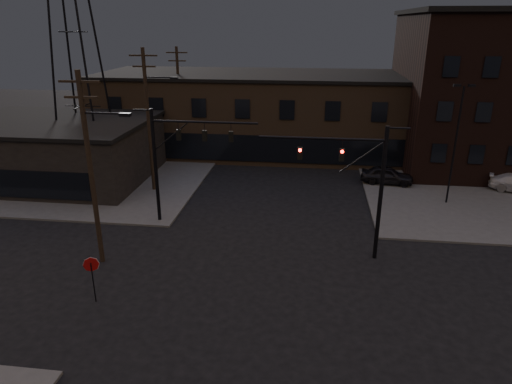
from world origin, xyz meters
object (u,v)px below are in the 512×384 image
Objects in this scene: traffic_signal_near at (362,179)px; stop_sign at (92,269)px; car_crossing at (263,150)px; parked_car_lot_a at (387,175)px; traffic_signal_far at (173,154)px.

stop_sign is at bearing -154.10° from traffic_signal_near.
stop_sign is 0.50× the size of car_crossing.
parked_car_lot_a is (3.64, 13.50, -4.04)m from traffic_signal_near.
stop_sign reaches higher than car_crossing.
car_crossing is (-7.92, 20.65, -4.12)m from traffic_signal_near.
traffic_signal_near is at bearing -89.58° from car_crossing.
car_crossing is at bearing 76.39° from traffic_signal_far.
traffic_signal_near reaches higher than car_crossing.
traffic_signal_far is 18.14m from car_crossing.
traffic_signal_far is 3.23× the size of stop_sign.
parked_car_lot_a is 0.89× the size of car_crossing.
traffic_signal_far is (-12.07, 3.50, 0.08)m from traffic_signal_near.
stop_sign is at bearing 147.20° from parked_car_lot_a.
parked_car_lot_a is at bearing 49.62° from stop_sign.
car_crossing is (5.43, 27.14, -1.03)m from stop_sign.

